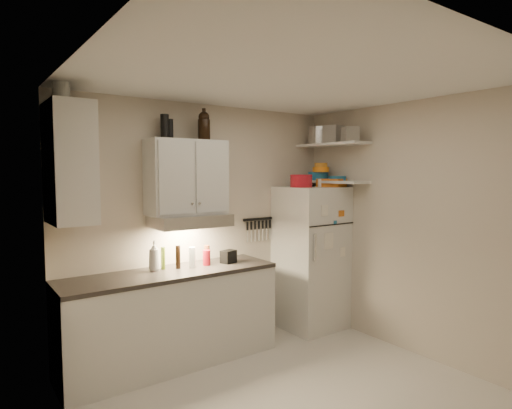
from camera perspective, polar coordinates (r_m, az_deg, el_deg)
floor at (r=3.92m, az=5.17°, el=-24.49°), size 3.20×3.00×0.02m
ceiling at (r=3.50m, az=5.49°, el=16.39°), size 3.20×3.00×0.02m
back_wall at (r=4.71m, az=-6.82°, el=-2.70°), size 3.20×0.02×2.60m
left_wall at (r=2.73m, az=-21.45°, el=-8.21°), size 0.02×3.00×2.60m
right_wall at (r=4.68m, az=20.39°, el=-2.99°), size 0.02×3.00×2.60m
base_cabinet at (r=4.39m, az=-11.20°, el=-14.82°), size 2.10×0.60×0.88m
countertop at (r=4.27m, az=-11.29°, el=-8.97°), size 2.10×0.62×0.04m
upper_cabinet at (r=4.38m, az=-9.22°, el=3.62°), size 0.80×0.33×0.75m
side_cabinet at (r=3.87m, az=-23.59°, el=5.06°), size 0.33×0.55×1.00m
range_hood at (r=4.35m, az=-8.77°, el=-2.12°), size 0.76×0.46×0.12m
fridge at (r=5.23m, az=7.32°, el=-6.99°), size 0.70×0.68×1.70m
shelf_hi at (r=5.18m, az=10.13°, el=7.88°), size 0.30×0.95×0.03m
shelf_lo at (r=5.17m, az=10.06°, el=3.01°), size 0.30×0.95×0.03m
knife_strip at (r=5.06m, az=0.28°, el=-1.95°), size 0.42×0.02×0.03m
dutch_oven at (r=4.96m, az=6.05°, el=3.15°), size 0.33×0.33×0.15m
book_stack at (r=5.15m, az=10.03°, el=2.87°), size 0.30×0.34×0.10m
spice_jar at (r=5.11m, az=8.56°, el=2.85°), size 0.06×0.06×0.09m
stock_pot at (r=5.44m, az=8.54°, el=9.03°), size 0.35×0.35×0.22m
tin_a at (r=5.16m, az=10.31°, el=9.18°), size 0.24×0.22×0.20m
tin_b at (r=4.91m, az=12.45°, el=9.14°), size 0.21×0.21×0.16m
bowl_teal at (r=5.30m, az=8.29°, el=3.76°), size 0.25×0.25×0.10m
bowl_orange at (r=5.24m, az=8.64°, el=4.63°), size 0.20×0.20×0.06m
bowl_yellow at (r=5.24m, az=8.65°, el=5.23°), size 0.16×0.16×0.05m
plates at (r=5.17m, az=10.75°, el=3.46°), size 0.25×0.25×0.05m
growler_a at (r=4.44m, az=-6.95°, el=10.41°), size 0.16×0.16×0.30m
growler_b at (r=4.52m, az=-6.87°, el=9.94°), size 0.11×0.11×0.24m
thermos_a at (r=4.39m, az=-11.43°, el=9.80°), size 0.09×0.09×0.20m
thermos_b at (r=4.34m, az=-12.07°, el=10.12°), size 0.10×0.10×0.24m
side_jar at (r=3.89m, az=-24.55°, el=13.75°), size 0.16×0.16×0.18m
soap_bottle at (r=4.28m, az=-13.40°, el=-6.46°), size 0.16×0.16×0.33m
pepper_mill at (r=4.55m, az=-6.56°, el=-6.60°), size 0.07×0.07×0.19m
oil_bottle at (r=4.33m, az=-12.28°, el=-7.00°), size 0.05×0.05×0.22m
vinegar_bottle at (r=4.34m, az=-10.36°, el=-6.89°), size 0.06×0.06×0.23m
clear_bottle at (r=4.37m, az=-8.52°, el=-6.97°), size 0.08×0.08×0.20m
red_jar at (r=4.45m, az=-6.61°, el=-7.06°), size 0.09×0.09×0.16m
caddy at (r=4.55m, az=-3.70°, el=-6.94°), size 0.18×0.15×0.13m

